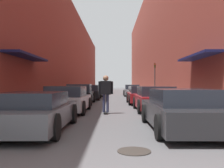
% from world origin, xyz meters
% --- Properties ---
extents(ground, '(147.43, 147.43, 0.00)m').
position_xyz_m(ground, '(0.00, 26.80, 0.00)').
color(ground, '#515154').
extents(curb_strip_left, '(1.80, 67.01, 0.12)m').
position_xyz_m(curb_strip_left, '(-4.14, 33.51, 0.06)').
color(curb_strip_left, gray).
rests_on(curb_strip_left, ground).
extents(curb_strip_right, '(1.80, 67.01, 0.12)m').
position_xyz_m(curb_strip_right, '(4.14, 33.51, 0.06)').
color(curb_strip_right, gray).
rests_on(curb_strip_right, ground).
extents(building_row_left, '(4.90, 67.01, 11.55)m').
position_xyz_m(building_row_left, '(-7.04, 33.50, 5.77)').
color(building_row_left, brown).
rests_on(building_row_left, ground).
extents(building_row_right, '(4.90, 67.01, 15.47)m').
position_xyz_m(building_row_right, '(7.04, 33.50, 7.74)').
color(building_row_right, brown).
rests_on(building_row_right, ground).
extents(parked_car_left_0, '(2.02, 4.48, 1.17)m').
position_xyz_m(parked_car_left_0, '(-2.30, 5.67, 0.58)').
color(parked_car_left_0, '#515459').
rests_on(parked_car_left_0, ground).
extents(parked_car_left_1, '(2.05, 4.15, 1.30)m').
position_xyz_m(parked_car_left_1, '(-2.25, 10.56, 0.63)').
color(parked_car_left_1, '#B7B7BC').
rests_on(parked_car_left_1, ground).
extents(parked_car_left_2, '(1.87, 4.68, 1.39)m').
position_xyz_m(parked_car_left_2, '(-2.29, 15.74, 0.67)').
color(parked_car_left_2, black).
rests_on(parked_car_left_2, ground).
extents(parked_car_left_3, '(2.09, 4.34, 1.28)m').
position_xyz_m(parked_car_left_3, '(-2.17, 20.89, 0.62)').
color(parked_car_left_3, black).
rests_on(parked_car_left_3, ground).
extents(parked_car_left_4, '(1.99, 4.61, 1.31)m').
position_xyz_m(parked_car_left_4, '(-2.09, 26.73, 0.64)').
color(parked_car_left_4, '#515459').
rests_on(parked_car_left_4, ground).
extents(parked_car_right_0, '(2.06, 4.69, 1.25)m').
position_xyz_m(parked_car_right_0, '(2.14, 5.82, 0.61)').
color(parked_car_right_0, '#232326').
rests_on(parked_car_right_0, ground).
extents(parked_car_right_1, '(1.99, 4.23, 1.28)m').
position_xyz_m(parked_car_right_1, '(2.19, 11.13, 0.63)').
color(parked_car_right_1, maroon).
rests_on(parked_car_right_1, ground).
extents(parked_car_right_2, '(2.08, 4.10, 1.26)m').
position_xyz_m(parked_car_right_2, '(2.08, 15.88, 0.62)').
color(parked_car_right_2, maroon).
rests_on(parked_car_right_2, ground).
extents(parked_car_right_3, '(1.98, 4.77, 1.19)m').
position_xyz_m(parked_car_right_3, '(2.30, 21.37, 0.58)').
color(parked_car_right_3, gray).
rests_on(parked_car_right_3, ground).
extents(parked_car_right_4, '(1.94, 4.11, 1.33)m').
position_xyz_m(parked_car_right_4, '(2.20, 27.23, 0.64)').
color(parked_car_right_4, gray).
rests_on(parked_car_right_4, ground).
extents(skateboarder, '(0.70, 0.78, 1.82)m').
position_xyz_m(skateboarder, '(-0.31, 9.99, 1.12)').
color(skateboarder, black).
rests_on(skateboarder, ground).
extents(manhole_cover, '(0.70, 0.70, 0.02)m').
position_xyz_m(manhole_cover, '(0.49, 3.39, 0.01)').
color(manhole_cover, '#332D28').
rests_on(manhole_cover, ground).
extents(traffic_light, '(0.16, 0.22, 3.43)m').
position_xyz_m(traffic_light, '(4.30, 23.89, 2.25)').
color(traffic_light, '#2D2D2D').
rests_on(traffic_light, curb_strip_right).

